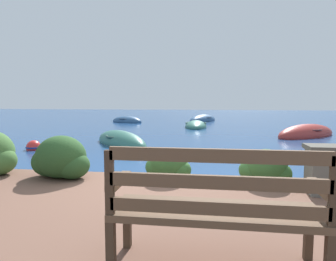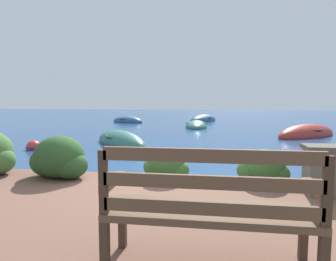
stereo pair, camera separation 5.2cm
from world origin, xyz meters
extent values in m
plane|color=navy|center=(0.00, 0.00, 0.00)|extent=(80.00, 80.00, 0.00)
cube|color=#433123|center=(0.14, -2.51, 0.42)|extent=(0.06, 0.06, 0.40)
cube|color=#433123|center=(1.59, -2.51, 0.42)|extent=(0.06, 0.06, 0.40)
cube|color=#433123|center=(0.14, -2.93, 0.42)|extent=(0.06, 0.06, 0.40)
cube|color=brown|center=(0.87, -2.72, 0.65)|extent=(1.50, 0.48, 0.05)
cube|color=brown|center=(0.87, -2.93, 0.75)|extent=(1.43, 0.04, 0.09)
cube|color=brown|center=(0.87, -2.93, 0.93)|extent=(1.43, 0.04, 0.09)
cube|color=brown|center=(0.87, -2.93, 1.10)|extent=(1.43, 0.04, 0.09)
cube|color=#433123|center=(0.14, -2.93, 0.90)|extent=(0.06, 0.04, 0.45)
cube|color=#433123|center=(1.59, -2.93, 0.90)|extent=(0.06, 0.04, 0.45)
cube|color=brown|center=(0.14, -2.72, 0.85)|extent=(0.07, 0.43, 0.05)
cube|color=brown|center=(1.59, -2.72, 0.85)|extent=(0.07, 0.43, 0.05)
ellipsoid|color=#284C23|center=(-1.52, -0.45, 0.56)|extent=(0.80, 0.72, 0.68)
ellipsoid|color=#284C23|center=(-1.74, -0.39, 0.46)|extent=(0.60, 0.54, 0.48)
ellipsoid|color=#284C23|center=(-1.32, -0.49, 0.44)|extent=(0.56, 0.50, 0.44)
ellipsoid|color=#38662D|center=(0.19, -0.30, 0.47)|extent=(0.59, 0.53, 0.50)
ellipsoid|color=#38662D|center=(0.03, -0.25, 0.40)|extent=(0.44, 0.40, 0.35)
ellipsoid|color=#38662D|center=(0.34, -0.33, 0.38)|extent=(0.41, 0.37, 0.32)
ellipsoid|color=#38662D|center=(1.65, -0.34, 0.48)|extent=(0.61, 0.55, 0.52)
ellipsoid|color=#38662D|center=(1.49, -0.29, 0.40)|extent=(0.45, 0.41, 0.36)
ellipsoid|color=#38662D|center=(1.81, -0.37, 0.39)|extent=(0.42, 0.38, 0.33)
ellipsoid|color=#336B5B|center=(-2.07, 4.55, 0.06)|extent=(2.74, 2.95, 0.80)
torus|color=#304F46|center=(-2.07, 4.55, 0.28)|extent=(1.36, 1.36, 0.07)
cube|color=#846647|center=(-1.77, 4.20, 0.25)|extent=(0.65, 0.59, 0.04)
cube|color=#846647|center=(-2.32, 4.84, 0.25)|extent=(0.65, 0.59, 0.04)
ellipsoid|color=#9E2D28|center=(4.66, 7.73, 0.07)|extent=(3.23, 3.06, 0.87)
torus|color=brown|center=(4.66, 7.73, 0.31)|extent=(1.58, 1.58, 0.07)
cube|color=#846647|center=(4.29, 7.40, 0.28)|extent=(0.68, 0.74, 0.04)
cube|color=#846647|center=(4.97, 8.01, 0.28)|extent=(0.68, 0.74, 0.04)
ellipsoid|color=#336B5B|center=(0.07, 11.17, 0.05)|extent=(1.21, 2.73, 0.65)
torus|color=#304F46|center=(0.07, 11.17, 0.23)|extent=(1.18, 1.18, 0.07)
cube|color=#846647|center=(0.08, 10.77, 0.20)|extent=(0.91, 0.15, 0.04)
cube|color=#846647|center=(0.06, 11.51, 0.20)|extent=(0.91, 0.15, 0.04)
ellipsoid|color=#2D517A|center=(-4.58, 14.12, 0.05)|extent=(2.59, 2.03, 0.72)
torus|color=#2D4157|center=(-4.58, 14.12, 0.25)|extent=(1.42, 1.42, 0.07)
cube|color=#846647|center=(-4.27, 13.95, 0.22)|extent=(0.49, 0.78, 0.04)
cube|color=#846647|center=(-4.84, 14.25, 0.22)|extent=(0.49, 0.78, 0.04)
ellipsoid|color=#2D517A|center=(0.32, 15.75, 0.06)|extent=(2.35, 3.28, 0.82)
torus|color=#2D4157|center=(0.32, 15.75, 0.29)|extent=(1.54, 1.54, 0.07)
cube|color=#846647|center=(0.12, 15.33, 0.26)|extent=(0.88, 0.50, 0.04)
cube|color=#846647|center=(0.48, 16.10, 0.26)|extent=(0.88, 0.50, 0.04)
sphere|color=red|center=(-4.32, 3.22, 0.07)|extent=(0.41, 0.41, 0.41)
torus|color=navy|center=(-4.32, 3.22, 0.07)|extent=(0.45, 0.45, 0.05)
camera|label=1|loc=(0.82, -4.85, 1.46)|focal=32.00mm
camera|label=2|loc=(0.87, -4.85, 1.46)|focal=32.00mm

